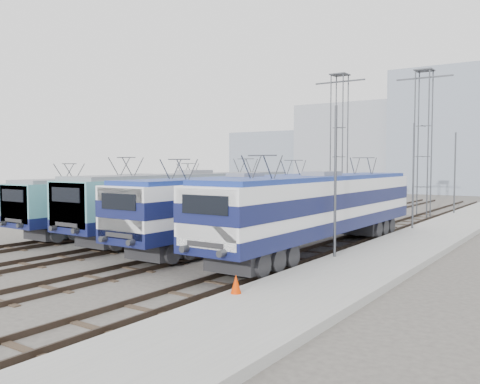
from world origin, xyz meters
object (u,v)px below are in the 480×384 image
at_px(locomotive_center_right, 244,202).
at_px(catenary_tower_west, 339,138).
at_px(locomotive_center_left, 192,198).
at_px(mast_mid, 413,178).
at_px(mast_rear, 455,175).
at_px(catenary_tower_east, 423,136).
at_px(locomotive_far_left, 134,198).
at_px(safety_cone, 236,284).
at_px(mast_front, 335,185).
at_px(locomotive_far_right, 320,204).

height_order(locomotive_center_right, catenary_tower_west, catenary_tower_west).
bearing_deg(locomotive_center_left, mast_mid, 39.31).
bearing_deg(mast_rear, catenary_tower_west, -155.06).
bearing_deg(catenary_tower_east, locomotive_far_left, -124.24).
xyz_separation_m(mast_mid, safety_cone, (0.05, -19.73, -2.90)).
height_order(catenary_tower_west, mast_mid, catenary_tower_west).
xyz_separation_m(catenary_tower_west, mast_front, (8.60, -20.00, -3.14)).
relative_size(locomotive_center_left, mast_front, 2.68).
bearing_deg(locomotive_far_right, mast_mid, 79.18).
relative_size(locomotive_far_right, mast_rear, 2.69).
xyz_separation_m(catenary_tower_east, mast_mid, (2.10, -10.00, -3.14)).
distance_m(catenary_tower_west, safety_cone, 29.67).
bearing_deg(locomotive_center_right, mast_rear, 73.83).
relative_size(locomotive_far_right, catenary_tower_east, 1.57).
distance_m(locomotive_center_right, mast_front, 6.79).
height_order(locomotive_center_left, locomotive_center_right, locomotive_center_left).
distance_m(locomotive_center_right, mast_rear, 22.83).
height_order(locomotive_far_right, catenary_tower_west, catenary_tower_west).
xyz_separation_m(locomotive_center_right, safety_cone, (6.40, -9.83, -1.73)).
relative_size(mast_front, mast_rear, 1.00).
height_order(locomotive_far_left, mast_front, mast_front).
xyz_separation_m(locomotive_center_left, safety_cone, (10.90, -10.84, -1.73)).
distance_m(locomotive_center_right, mast_mid, 11.82).
xyz_separation_m(locomotive_far_left, mast_rear, (15.35, 21.47, 1.33)).
distance_m(locomotive_far_left, locomotive_far_right, 13.50).
height_order(catenary_tower_east, mast_front, catenary_tower_east).
xyz_separation_m(locomotive_far_right, catenary_tower_east, (-0.25, 19.68, 4.24)).
bearing_deg(mast_mid, locomotive_center_right, -122.69).
distance_m(locomotive_far_right, mast_mid, 9.91).
bearing_deg(locomotive_center_right, catenary_tower_west, 97.17).
relative_size(catenary_tower_west, mast_mid, 1.71).
relative_size(mast_mid, mast_rear, 1.00).
xyz_separation_m(catenary_tower_west, safety_cone, (8.65, -27.73, -6.04)).
xyz_separation_m(locomotive_center_left, locomotive_center_right, (4.50, -1.01, 0.00)).
xyz_separation_m(mast_front, mast_mid, (0.00, 12.00, 0.00)).
bearing_deg(catenary_tower_east, mast_rear, 43.60).
distance_m(locomotive_far_left, mast_mid, 18.08).
xyz_separation_m(locomotive_far_left, mast_mid, (15.35, 9.47, 1.33)).
xyz_separation_m(locomotive_center_right, mast_rear, (6.35, 21.90, 1.17)).
xyz_separation_m(locomotive_center_left, mast_mid, (10.85, 8.88, 1.17)).
xyz_separation_m(mast_front, safety_cone, (0.05, -7.73, -2.90)).
relative_size(locomotive_far_left, locomotive_far_right, 0.92).
bearing_deg(mast_mid, locomotive_far_right, -100.82).
relative_size(locomotive_center_left, locomotive_far_right, 0.99).
bearing_deg(catenary_tower_east, mast_mid, -78.14).
height_order(catenary_tower_west, mast_rear, catenary_tower_west).
height_order(locomotive_far_left, mast_mid, mast_mid).
distance_m(mast_mid, mast_rear, 12.00).
height_order(locomotive_far_left, locomotive_far_right, locomotive_far_right).
bearing_deg(locomotive_center_left, mast_rear, 62.55).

